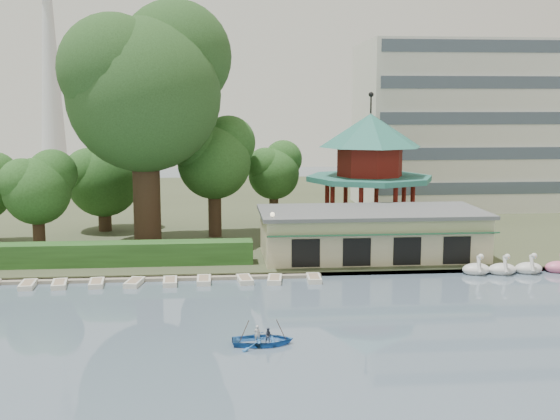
{
  "coord_description": "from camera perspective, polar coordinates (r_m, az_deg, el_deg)",
  "views": [
    {
      "loc": [
        -2.78,
        -34.62,
        13.02
      ],
      "look_at": [
        2.0,
        18.0,
        5.0
      ],
      "focal_mm": 45.0,
      "sensor_mm": 36.0,
      "label": 1
    }
  ],
  "objects": [
    {
      "name": "dock",
      "position": [
        54.19,
        -14.9,
        -5.44
      ],
      "size": [
        34.0,
        1.6,
        0.24
      ],
      "primitive_type": "cube",
      "color": "gray",
      "rests_on": "ground"
    },
    {
      "name": "big_tree",
      "position": [
        63.16,
        -10.85,
        10.16
      ],
      "size": [
        14.76,
        13.75,
        21.85
      ],
      "color": "#3A281C",
      "rests_on": "shore"
    },
    {
      "name": "ground_plane",
      "position": [
        37.09,
        -0.58,
        -11.92
      ],
      "size": [
        220.0,
        220.0,
        0.0
      ],
      "primitive_type": "plane",
      "color": "slate",
      "rests_on": "ground"
    },
    {
      "name": "pavilion",
      "position": [
        68.46,
        7.31,
        3.92
      ],
      "size": [
        12.4,
        12.4,
        13.5
      ],
      "color": "#C1B790",
      "rests_on": "shore"
    },
    {
      "name": "embankment",
      "position": [
        53.56,
        -2.07,
        -5.28
      ],
      "size": [
        220.0,
        0.6,
        0.3
      ],
      "primitive_type": "cube",
      "color": "gray",
      "rests_on": "ground"
    },
    {
      "name": "moored_rowboats",
      "position": [
        52.67,
        -14.55,
        -5.76
      ],
      "size": [
        32.39,
        2.67,
        0.36
      ],
      "color": "silver",
      "rests_on": "ground"
    },
    {
      "name": "office_building",
      "position": [
        90.88,
        17.88,
        6.14
      ],
      "size": [
        38.0,
        18.0,
        20.0
      ],
      "color": "silver",
      "rests_on": "shore"
    },
    {
      "name": "lamp_post",
      "position": [
        54.65,
        -0.62,
        -1.57
      ],
      "size": [
        0.36,
        0.36,
        4.28
      ],
      "color": "black",
      "rests_on": "shore"
    },
    {
      "name": "small_trees",
      "position": [
        67.65,
        -14.18,
        2.87
      ],
      "size": [
        38.89,
        16.62,
        11.53
      ],
      "color": "#3A281C",
      "rests_on": "shore"
    },
    {
      "name": "swan_boats",
      "position": [
        58.47,
        20.6,
        -4.4
      ],
      "size": [
        13.44,
        2.12,
        1.92
      ],
      "color": "white",
      "rests_on": "ground"
    },
    {
      "name": "rowboat_with_passengers",
      "position": [
        38.85,
        -1.4,
        -10.19
      ],
      "size": [
        4.73,
        3.4,
        2.01
      ],
      "color": "#2C6BB8",
      "rests_on": "ground"
    },
    {
      "name": "hedge",
      "position": [
        57.66,
        -17.34,
        -3.49
      ],
      "size": [
        30.0,
        2.0,
        1.8
      ],
      "primitive_type": "cube",
      "color": "#2A5721",
      "rests_on": "shore"
    },
    {
      "name": "broadcast_tower",
      "position": [
        180.2,
        -18.36,
        14.88
      ],
      "size": [
        8.0,
        8.0,
        96.0
      ],
      "color": "silver",
      "rests_on": "ground"
    },
    {
      "name": "boathouse",
      "position": [
        58.99,
        7.41,
        -1.84
      ],
      "size": [
        18.6,
        9.39,
        3.9
      ],
      "color": "#C1B790",
      "rests_on": "shore"
    },
    {
      "name": "shore",
      "position": [
        87.61,
        -3.31,
        0.2
      ],
      "size": [
        220.0,
        70.0,
        0.4
      ],
      "primitive_type": "cube",
      "color": "#424930",
      "rests_on": "ground"
    }
  ]
}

